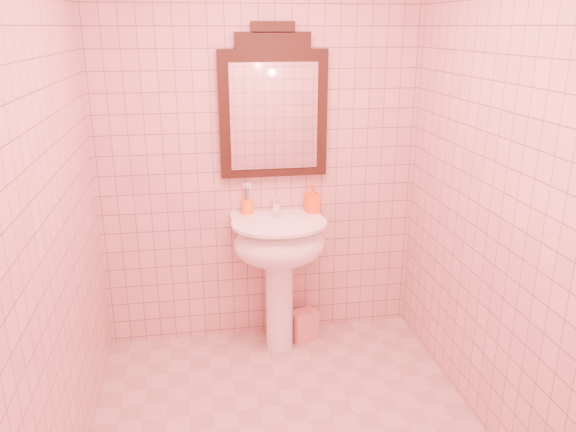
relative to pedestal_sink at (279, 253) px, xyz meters
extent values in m
cube|color=#DAA098|center=(-0.08, 0.23, 0.59)|extent=(2.00, 0.02, 2.50)
cylinder|color=white|center=(0.00, 0.01, -0.31)|extent=(0.17, 0.17, 0.70)
ellipsoid|color=white|center=(0.00, -0.01, 0.06)|extent=(0.56, 0.46, 0.28)
cube|color=white|center=(0.00, 0.15, 0.17)|extent=(0.56, 0.15, 0.05)
cylinder|color=white|center=(0.00, -0.01, 0.19)|extent=(0.58, 0.58, 0.02)
cylinder|color=white|center=(0.00, 0.15, 0.25)|extent=(0.04, 0.04, 0.09)
cylinder|color=white|center=(0.00, 0.10, 0.28)|extent=(0.02, 0.10, 0.02)
cylinder|color=white|center=(0.00, 0.05, 0.26)|extent=(0.02, 0.02, 0.04)
cube|color=white|center=(0.00, 0.16, 0.30)|extent=(0.02, 0.07, 0.01)
cube|color=black|center=(0.00, 0.20, 0.81)|extent=(0.65, 0.05, 0.76)
cube|color=black|center=(0.00, 0.20, 1.24)|extent=(0.44, 0.05, 0.09)
cube|color=black|center=(0.00, 0.20, 1.32)|extent=(0.25, 0.05, 0.06)
cube|color=white|center=(0.00, 0.17, 0.80)|extent=(0.53, 0.01, 0.63)
cylinder|color=orange|center=(-0.17, 0.18, 0.25)|extent=(0.08, 0.08, 0.10)
cylinder|color=silver|center=(-0.15, 0.18, 0.29)|extent=(0.01, 0.01, 0.18)
cylinder|color=#338CD8|center=(-0.17, 0.20, 0.29)|extent=(0.01, 0.01, 0.18)
cylinder|color=#E5334C|center=(-0.19, 0.18, 0.29)|extent=(0.01, 0.01, 0.18)
cylinder|color=#3FBF59|center=(-0.17, 0.16, 0.29)|extent=(0.01, 0.01, 0.18)
imported|color=#F85214|center=(0.23, 0.14, 0.29)|extent=(0.09, 0.09, 0.18)
cube|color=#EA9689|center=(0.17, 0.06, -0.56)|extent=(0.20, 0.17, 0.20)
camera|label=1|loc=(-0.48, -3.16, 1.32)|focal=35.00mm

